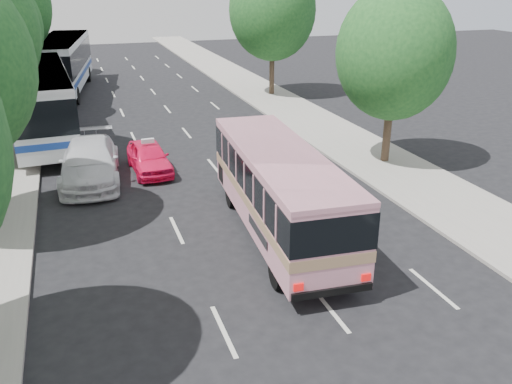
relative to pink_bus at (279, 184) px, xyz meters
name	(u,v)px	position (x,y,z in m)	size (l,w,h in m)	color
ground	(268,278)	(-1.30, -2.55, -1.84)	(120.00, 120.00, 0.00)	black
sidewalk_left	(7,128)	(-9.80, 17.45, -1.77)	(4.00, 90.00, 0.15)	#9E998E
sidewalk_right	(285,106)	(7.20, 17.45, -1.78)	(4.00, 90.00, 0.12)	#9E998E
tree_left_e	(4,2)	(-9.72, 27.40, 4.59)	(6.30, 6.30, 9.82)	#38281E
tree_left_f	(11,3)	(-9.92, 35.40, 4.16)	(5.88, 5.88, 9.16)	#38281E
tree_right_near	(397,49)	(7.48, 5.40, 3.36)	(5.10, 5.10, 7.95)	#38281E
tree_right_far	(274,6)	(7.78, 21.40, 4.28)	(6.00, 6.00, 9.35)	#38281E
pink_bus	(279,184)	(0.00, 0.00, 0.00)	(2.98, 9.42, 2.96)	pink
pink_taxi	(149,157)	(-3.17, 7.73, -1.18)	(1.58, 3.92, 1.33)	#FF1654
white_pickup	(90,162)	(-5.68, 7.39, -1.00)	(2.36, 5.80, 1.68)	silver
tour_coach_front	(41,97)	(-7.60, 14.66, 0.40)	(3.37, 12.59, 3.73)	silver
tour_coach_rear	(63,60)	(-6.43, 27.45, 0.49)	(4.53, 13.22, 3.88)	white
taxi_roof_sign	(148,141)	(-3.17, 7.73, -0.42)	(0.55, 0.18, 0.18)	silver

